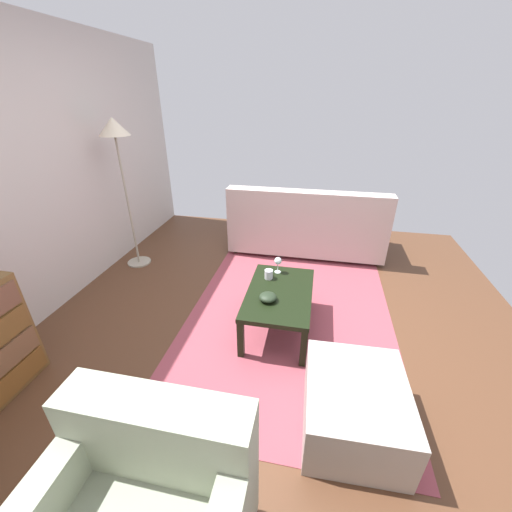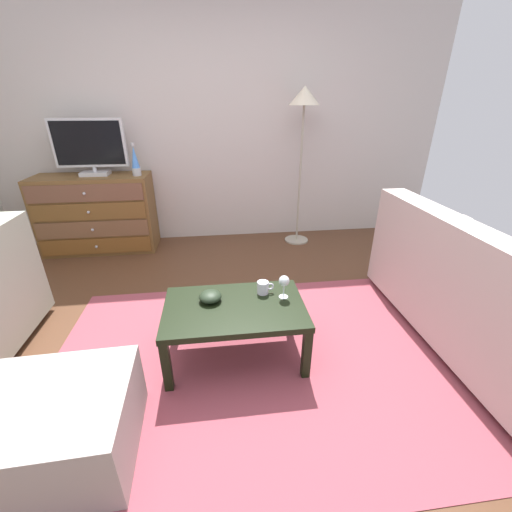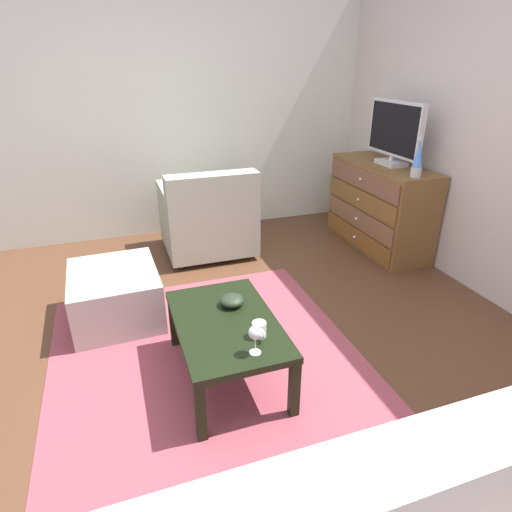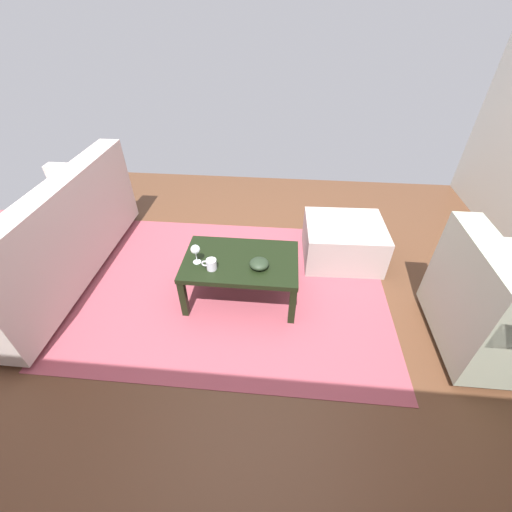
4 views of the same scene
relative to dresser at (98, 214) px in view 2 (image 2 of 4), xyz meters
name	(u,v)px [view 2 (image 2 of 4)]	position (x,y,z in m)	size (l,w,h in m)	color
ground_plane	(221,346)	(1.29, -1.82, -0.44)	(5.37, 4.74, 0.05)	#543421
wall_accent_rear	(210,130)	(1.29, 0.31, 0.84)	(5.37, 0.12, 2.51)	beige
area_rug	(252,361)	(1.49, -2.02, -0.41)	(2.60, 1.90, 0.01)	#95404C
dresser	(98,214)	(0.00, 0.00, 0.00)	(1.20, 0.49, 0.84)	brown
tv	(90,146)	(0.06, 0.02, 0.72)	(0.72, 0.18, 0.56)	silver
lava_lamp	(135,161)	(0.50, -0.04, 0.56)	(0.09, 0.09, 0.33)	#B7B7BC
coffee_table	(235,312)	(1.39, -1.93, -0.08)	(0.88, 0.56, 0.39)	black
wine_glass	(284,282)	(1.72, -1.87, 0.08)	(0.07, 0.07, 0.16)	silver
mug	(263,287)	(1.59, -1.81, 0.01)	(0.11, 0.08, 0.08)	silver
bowl_decorative	(210,296)	(1.24, -1.86, 0.00)	(0.15, 0.15, 0.07)	#212D1D
couch_large	(490,305)	(3.06, -2.07, -0.08)	(0.85, 1.96, 0.88)	#332319
ottoman	(55,428)	(0.52, -2.52, -0.23)	(0.70, 0.60, 0.37)	#A49A94
standing_lamp	(304,112)	(2.27, -0.05, 1.03)	(0.32, 0.32, 1.69)	#A59E8C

